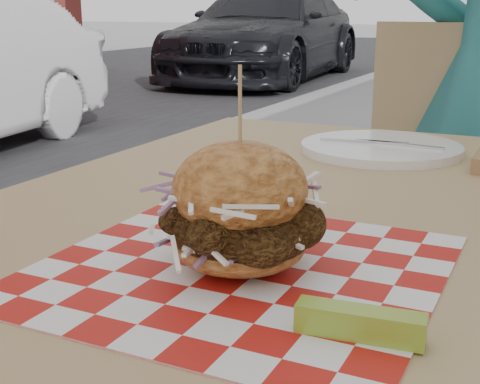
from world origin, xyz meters
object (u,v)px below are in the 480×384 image
Objects in this scene: car_dark at (268,32)px; sandwich at (240,214)px; patio_chair at (443,182)px; patio_table at (299,273)px.

sandwich is at bearing -70.34° from car_dark.
car_dark is 9.07m from sandwich.
patio_chair is at bearing 89.96° from sandwich.
car_dark is 23.91× the size of sandwich.
patio_table is at bearing -69.92° from car_dark.
patio_chair is (0.01, 1.01, -0.12)m from patio_table.
patio_chair reaches higher than sandwich.
patio_chair is at bearing 89.16° from patio_table.
sandwich is (3.59, -8.33, 0.16)m from car_dark.
car_dark reaches higher than patio_table.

